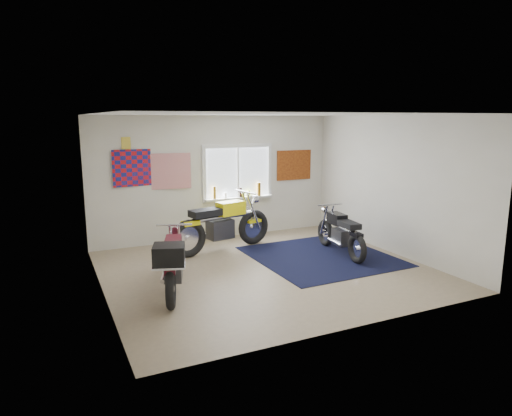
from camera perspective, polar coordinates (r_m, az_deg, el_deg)
name	(u,v)px	position (r m, az deg, el deg)	size (l,w,h in m)	color
ground	(267,270)	(8.13, 1.33, -7.76)	(5.50, 5.50, 0.00)	#9E896B
room_shell	(267,178)	(7.76, 1.39, 3.78)	(5.50, 5.50, 5.50)	white
navy_rug	(321,256)	(8.98, 8.13, -6.00)	(2.50, 2.60, 0.01)	black
window_assembly	(238,176)	(10.23, -2.30, 4.03)	(1.66, 0.17, 1.26)	white
oil_bottles	(242,191)	(10.24, -1.75, 2.08)	(1.15, 0.09, 0.30)	#946415
flag_display	(126,143)	(9.50, -15.95, 7.80)	(1.60, 0.10, 1.17)	red
triumph_poster	(294,165)	(10.86, 4.77, 5.37)	(0.90, 0.03, 0.70)	#A54C14
yellow_triumph	(222,226)	(9.20, -4.27, -2.22)	(2.29, 0.79, 1.17)	black
black_chrome_bike	(341,234)	(9.10, 10.53, -3.20)	(0.55, 1.82, 0.93)	black
maroon_tourer	(172,264)	(6.97, -10.40, -6.84)	(0.93, 1.88, 0.97)	black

